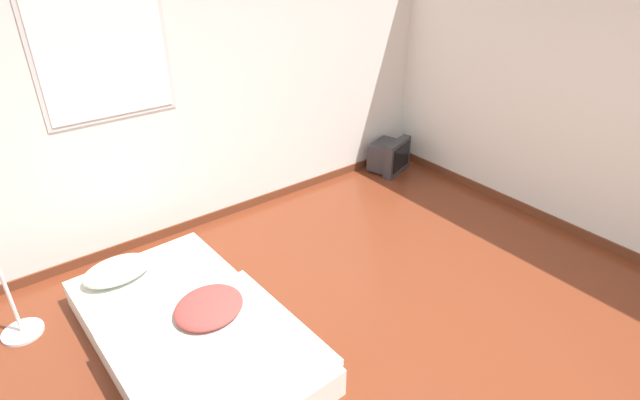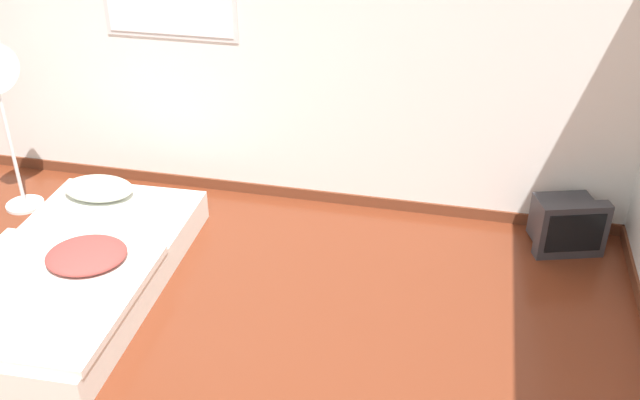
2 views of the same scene
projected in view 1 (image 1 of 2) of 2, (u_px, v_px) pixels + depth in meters
The scene contains 4 objects.
ground_plane at pixel (449, 400), 3.14m from camera, with size 20.00×20.00×0.00m, color maroon.
wall_back at pixel (213, 91), 4.52m from camera, with size 7.35×0.08×2.60m.
mattress_bed at pixel (191, 331), 3.48m from camera, with size 1.19×2.07×0.36m.
crt_tv at pixel (389, 156), 5.94m from camera, with size 0.52×0.47×0.40m.
Camera 1 is at (-1.94, -1.19, 2.64)m, focal length 28.00 mm.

